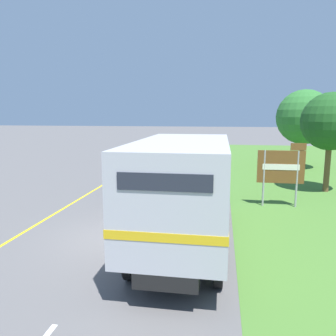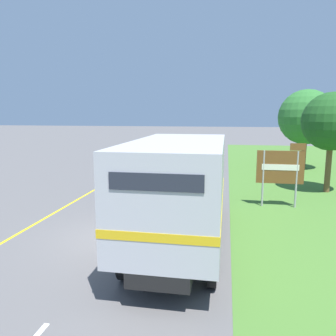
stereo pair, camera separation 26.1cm
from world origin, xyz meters
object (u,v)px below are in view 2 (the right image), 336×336
(lead_car_white, at_px, (159,155))
(horse_trailer_truck, at_px, (182,186))
(highway_sign, at_px, (281,168))
(roadside_tree_near, at_px, (332,122))
(roadside_tree_mid, at_px, (306,117))

(lead_car_white, bearing_deg, horse_trailer_truck, -75.74)
(highway_sign, relative_size, roadside_tree_near, 0.55)
(highway_sign, height_order, roadside_tree_near, roadside_tree_near)
(highway_sign, bearing_deg, horse_trailer_truck, -126.81)
(lead_car_white, bearing_deg, roadside_tree_near, -31.80)
(horse_trailer_truck, distance_m, roadside_tree_mid, 18.07)
(highway_sign, distance_m, roadside_tree_near, 4.98)
(horse_trailer_truck, xyz_separation_m, highway_sign, (3.81, 5.09, -0.15))
(roadside_tree_near, bearing_deg, lead_car_white, 148.20)
(roadside_tree_near, relative_size, roadside_tree_mid, 0.89)
(lead_car_white, height_order, roadside_tree_mid, roadside_tree_mid)
(lead_car_white, relative_size, roadside_tree_mid, 0.72)
(horse_trailer_truck, height_order, roadside_tree_near, roadside_tree_near)
(roadside_tree_near, bearing_deg, horse_trailer_truck, -128.47)
(highway_sign, bearing_deg, roadside_tree_near, 49.20)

